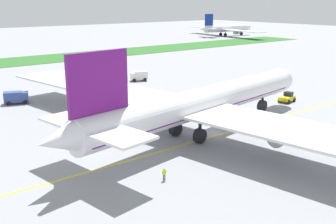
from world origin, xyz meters
The scene contains 11 objects.
ground_plane centered at (0.00, 0.00, 0.00)m, with size 600.00×600.00×0.00m, color gray.
apron_taxi_line centered at (0.00, -1.34, 0.00)m, with size 280.00×0.36×0.01m, color yellow.
grass_median_strip centered at (0.00, 103.66, 0.05)m, with size 320.00×24.00×0.10m, color #2D6628.
airliner_foreground centered at (-1.98, 0.80, 5.27)m, with size 58.29×95.73×15.51m.
pushback_tug centered at (28.43, 5.29, 0.99)m, with size 5.70×3.02×2.18m.
ground_crew_wingwalker_port centered at (11.04, -14.53, 0.95)m, with size 0.32×0.54×1.57m.
ground_crew_marshaller_front centered at (-17.36, -9.43, 0.96)m, with size 0.54×0.32×1.58m.
service_truck_baggage_loader centered at (-18.17, 40.76, 1.47)m, with size 5.46×4.01×2.62m.
service_truck_fuel_bowser centered at (3.78, 50.81, 1.58)m, with size 5.20×4.17×2.97m.
service_truck_catering_van centered at (17.16, 45.56, 1.47)m, with size 4.95×3.65×2.66m.
parked_airliner_far_centre centered at (144.05, 133.19, 4.66)m, with size 40.83×64.80×13.74m.
Camera 1 is at (-45.84, -45.63, 21.32)m, focal length 43.47 mm.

